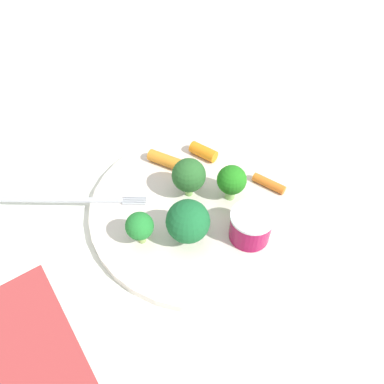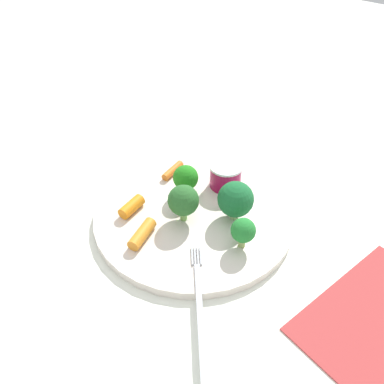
% 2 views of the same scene
% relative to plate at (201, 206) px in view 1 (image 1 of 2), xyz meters
% --- Properties ---
extents(ground_plane, '(2.40, 2.40, 0.00)m').
position_rel_plate_xyz_m(ground_plane, '(0.00, 0.00, -0.01)').
color(ground_plane, white).
extents(plate, '(0.27, 0.27, 0.01)m').
position_rel_plate_xyz_m(plate, '(0.00, 0.00, 0.00)').
color(plate, silver).
rests_on(plate, ground_plane).
extents(sauce_cup, '(0.05, 0.05, 0.04)m').
position_rel_plate_xyz_m(sauce_cup, '(0.07, -0.00, 0.02)').
color(sauce_cup, maroon).
rests_on(sauce_cup, plate).
extents(broccoli_floret_0, '(0.04, 0.04, 0.05)m').
position_rel_plate_xyz_m(broccoli_floret_0, '(-0.02, -0.00, 0.04)').
color(broccoli_floret_0, '#81B959').
rests_on(broccoli_floret_0, plate).
extents(broccoli_floret_1, '(0.04, 0.04, 0.05)m').
position_rel_plate_xyz_m(broccoli_floret_1, '(0.02, 0.03, 0.03)').
color(broccoli_floret_1, '#89C667').
rests_on(broccoli_floret_1, plate).
extents(broccoli_floret_2, '(0.05, 0.05, 0.06)m').
position_rel_plate_xyz_m(broccoli_floret_2, '(0.02, -0.05, 0.04)').
color(broccoli_floret_2, '#90B072').
rests_on(broccoli_floret_2, plate).
extents(broccoli_floret_3, '(0.03, 0.03, 0.04)m').
position_rel_plate_xyz_m(broccoli_floret_3, '(-0.01, -0.09, 0.03)').
color(broccoli_floret_3, '#96B05F').
rests_on(broccoli_floret_3, plate).
extents(carrot_stick_0, '(0.04, 0.02, 0.02)m').
position_rel_plate_xyz_m(carrot_stick_0, '(-0.05, 0.06, 0.01)').
color(carrot_stick_0, orange).
rests_on(carrot_stick_0, plate).
extents(carrot_stick_1, '(0.04, 0.02, 0.01)m').
position_rel_plate_xyz_m(carrot_stick_1, '(0.04, 0.08, 0.01)').
color(carrot_stick_1, orange).
rests_on(carrot_stick_1, plate).
extents(carrot_stick_2, '(0.05, 0.03, 0.02)m').
position_rel_plate_xyz_m(carrot_stick_2, '(-0.08, 0.02, 0.01)').
color(carrot_stick_2, orange).
rests_on(carrot_stick_2, plate).
extents(fork, '(0.14, 0.13, 0.00)m').
position_rel_plate_xyz_m(fork, '(-0.12, -0.10, 0.01)').
color(fork, '#B5B9C1').
rests_on(fork, plate).
extents(napkin, '(0.21, 0.16, 0.00)m').
position_rel_plate_xyz_m(napkin, '(0.01, -0.26, -0.00)').
color(napkin, '#AA3838').
rests_on(napkin, ground_plane).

